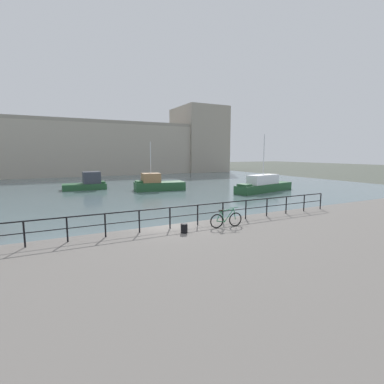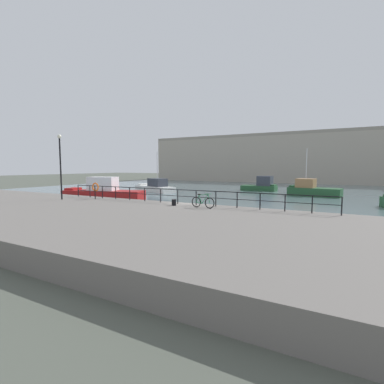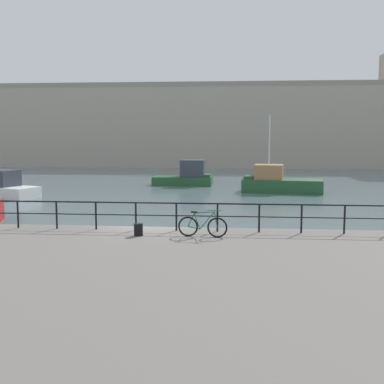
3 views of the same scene
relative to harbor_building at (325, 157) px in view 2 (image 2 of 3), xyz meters
name	(u,v)px [view 2 (image 2 of 3)]	position (x,y,z in m)	size (l,w,h in m)	color
ground_plane	(186,216)	(-6.24, -54.05, -6.09)	(240.00, 240.00, 0.00)	#4C5147
water_basin	(274,189)	(-6.24, -23.85, -6.08)	(80.00, 60.00, 0.01)	slate
quay_promenade	(129,225)	(-6.24, -60.55, -5.57)	(56.00, 13.00, 1.03)	slate
harbor_building	(325,157)	(0.00, 0.00, 0.00)	(72.81, 13.58, 16.67)	#A89E8E
moored_blue_motorboat	(312,190)	(0.67, -33.16, -5.27)	(6.60, 3.43, 6.18)	#23512D
moored_cabin_cruiser	(103,192)	(-19.63, -49.55, -5.19)	(9.48, 5.10, 2.63)	maroon
moored_harbor_tender	(262,185)	(-7.24, -28.17, -5.22)	(5.44, 2.55, 2.32)	#23512D
moored_small_launch	(155,187)	(-21.02, -37.70, -5.35)	(8.38, 5.07, 5.95)	white
quay_railing	(178,194)	(-6.54, -54.80, -4.32)	(21.71, 0.07, 1.08)	black
parked_bicycle	(203,202)	(-3.94, -55.85, -4.67)	(1.77, 0.23, 0.98)	black
mooring_bollard	(174,202)	(-6.25, -55.80, -4.84)	(0.32, 0.32, 0.44)	black
life_ring_stand	(95,188)	(-14.41, -55.45, -4.08)	(0.75, 0.16, 1.40)	black
quay_lamp_post	(60,159)	(-16.58, -57.13, -1.67)	(0.32, 0.32, 5.41)	black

